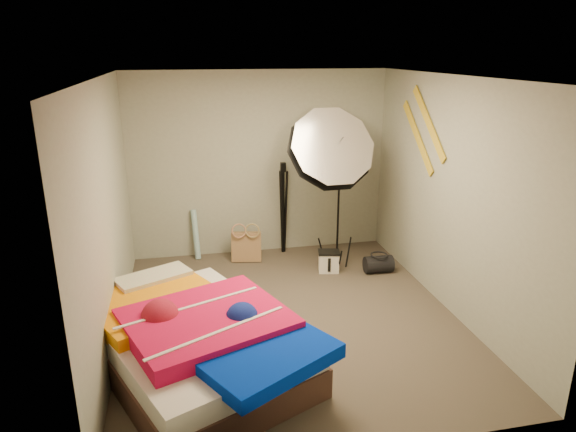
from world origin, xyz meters
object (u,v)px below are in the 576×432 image
object	(u,v)px
photo_umbrella	(330,151)
camera_tripod	(283,202)
tote_bag	(246,247)
wrapping_roll	(196,234)
camera_case	(329,262)
bed	(195,339)
duffel_bag	(378,264)

from	to	relation	value
photo_umbrella	camera_tripod	world-z (taller)	photo_umbrella
tote_bag	wrapping_roll	xyz separation A→B (m)	(-0.66, 0.24, 0.14)
wrapping_roll	tote_bag	bearing A→B (deg)	-20.10
camera_case	bed	size ratio (longest dim) A/B	0.10
duffel_bag	bed	distance (m)	2.90
wrapping_roll	photo_umbrella	distance (m)	2.22
photo_umbrella	camera_case	bearing A→B (deg)	52.25
duffel_bag	bed	world-z (taller)	bed
tote_bag	photo_umbrella	world-z (taller)	photo_umbrella
camera_case	duffel_bag	xyz separation A→B (m)	(0.62, -0.16, -0.02)
wrapping_roll	photo_umbrella	xyz separation A→B (m)	(1.61, -0.88, 1.25)
photo_umbrella	camera_tripod	bearing A→B (deg)	114.98
tote_bag	camera_case	world-z (taller)	tote_bag
camera_tripod	tote_bag	bearing A→B (deg)	-159.10
camera_tripod	bed	bearing A→B (deg)	-116.80
bed	camera_case	bearing A→B (deg)	45.96
bed	camera_tripod	xyz separation A→B (m)	(1.32, 2.61, 0.43)
bed	tote_bag	bearing A→B (deg)	72.32
duffel_bag	photo_umbrella	xyz separation A→B (m)	(-0.66, 0.10, 1.48)
wrapping_roll	duffel_bag	xyz separation A→B (m)	(2.27, -0.98, -0.23)
bed	photo_umbrella	size ratio (longest dim) A/B	1.12
camera_tripod	duffel_bag	bearing A→B (deg)	-41.90
tote_bag	bed	size ratio (longest dim) A/B	0.16
camera_case	bed	bearing A→B (deg)	-122.38
camera_case	bed	world-z (taller)	bed
photo_umbrella	bed	bearing A→B (deg)	-134.22
camera_case	tote_bag	bearing A→B (deg)	161.30
photo_umbrella	duffel_bag	bearing A→B (deg)	-8.78
tote_bag	bed	distance (m)	2.52
camera_case	wrapping_roll	bearing A→B (deg)	165.19
wrapping_roll	bed	xyz separation A→B (m)	(-0.10, -2.64, -0.03)
duffel_bag	camera_case	bearing A→B (deg)	167.33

